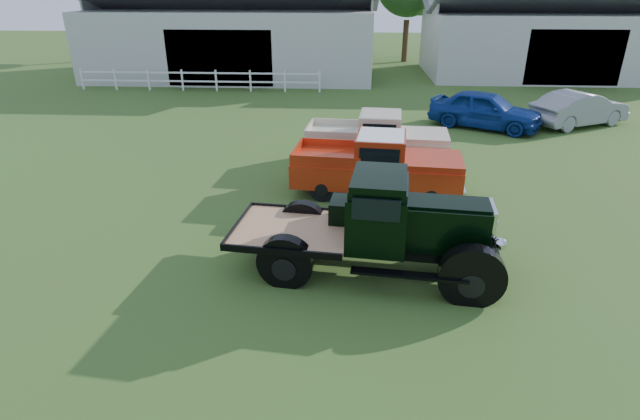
# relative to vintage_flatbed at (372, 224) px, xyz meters

# --- Properties ---
(ground) EXTENTS (120.00, 120.00, 0.00)m
(ground) POSITION_rel_vintage_flatbed_xyz_m (-1.34, -0.43, -1.10)
(ground) COLOR #415922
(shed_left) EXTENTS (18.80, 10.20, 5.60)m
(shed_left) POSITION_rel_vintage_flatbed_xyz_m (-8.34, 25.57, 1.70)
(shed_left) COLOR #B0B0AF
(shed_left) RESTS_ON ground
(shed_right) EXTENTS (16.80, 9.20, 5.20)m
(shed_right) POSITION_rel_vintage_flatbed_xyz_m (12.66, 26.57, 1.50)
(shed_right) COLOR #B0B0AF
(shed_right) RESTS_ON ground
(fence_rail) EXTENTS (14.20, 0.16, 1.20)m
(fence_rail) POSITION_rel_vintage_flatbed_xyz_m (-9.34, 19.57, -0.50)
(fence_rail) COLOR white
(fence_rail) RESTS_ON ground
(tree_c) EXTENTS (5.40, 5.40, 9.00)m
(tree_c) POSITION_rel_vintage_flatbed_xyz_m (3.66, 32.57, 3.40)
(tree_c) COLOR #1E3C15
(tree_c) RESTS_ON ground
(vintage_flatbed) EXTENTS (5.78, 2.79, 2.21)m
(vintage_flatbed) POSITION_rel_vintage_flatbed_xyz_m (0.00, 0.00, 0.00)
(vintage_flatbed) COLOR black
(vintage_flatbed) RESTS_ON ground
(red_pickup) EXTENTS (5.17, 2.41, 1.82)m
(red_pickup) POSITION_rel_vintage_flatbed_xyz_m (0.28, 4.39, -0.19)
(red_pickup) COLOR #B62B10
(red_pickup) RESTS_ON ground
(white_pickup) EXTENTS (5.00, 2.28, 1.79)m
(white_pickup) POSITION_rel_vintage_flatbed_xyz_m (0.38, 6.90, -0.21)
(white_pickup) COLOR beige
(white_pickup) RESTS_ON ground
(misc_car_blue) EXTENTS (4.96, 3.90, 1.58)m
(misc_car_blue) POSITION_rel_vintage_flatbed_xyz_m (5.22, 12.17, -0.31)
(misc_car_blue) COLOR navy
(misc_car_blue) RESTS_ON ground
(misc_car_grey) EXTENTS (4.72, 3.48, 1.48)m
(misc_car_grey) POSITION_rel_vintage_flatbed_xyz_m (9.42, 12.82, -0.36)
(misc_car_grey) COLOR gray
(misc_car_grey) RESTS_ON ground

